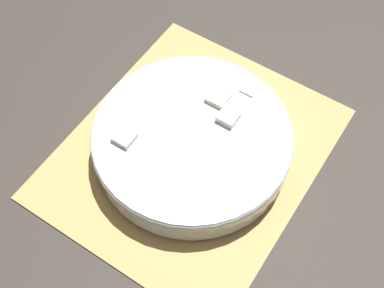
{
  "coord_description": "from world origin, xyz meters",
  "views": [
    {
      "loc": [
        -0.37,
        -0.24,
        0.72
      ],
      "look_at": [
        0.0,
        0.0,
        0.03
      ],
      "focal_mm": 50.0,
      "sensor_mm": 36.0,
      "label": 1
    }
  ],
  "objects": [
    {
      "name": "ground_plane",
      "position": [
        0.0,
        0.0,
        0.0
      ],
      "size": [
        6.0,
        6.0,
        0.0
      ],
      "primitive_type": "plane",
      "color": "#2D2823"
    },
    {
      "name": "fruit_salad_bowl",
      "position": [
        0.0,
        -0.0,
        0.04
      ],
      "size": [
        0.3,
        0.3,
        0.06
      ],
      "color": "silver",
      "rests_on": "bamboo_mat_center"
    },
    {
      "name": "bamboo_mat_center",
      "position": [
        0.0,
        0.0,
        0.0
      ],
      "size": [
        0.43,
        0.37,
        0.01
      ],
      "color": "#A8844C",
      "rests_on": "ground_plane"
    }
  ]
}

